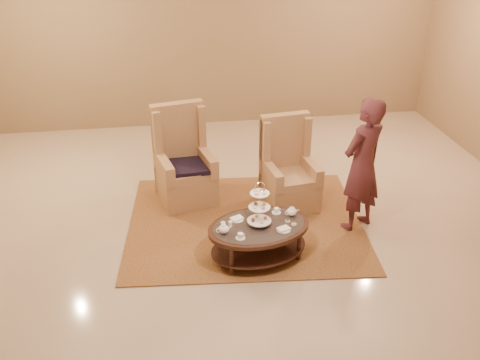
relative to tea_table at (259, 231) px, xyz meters
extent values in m
plane|color=#C5AD92|center=(-0.07, 0.32, -0.36)|extent=(8.00, 8.00, 0.00)
cube|color=beige|center=(-0.07, 0.32, -0.36)|extent=(8.00, 8.00, 0.02)
cube|color=#8F734E|center=(-0.07, 4.32, 1.39)|extent=(8.00, 0.04, 3.50)
cube|color=olive|center=(-0.03, 0.77, -0.35)|extent=(3.15, 2.70, 0.02)
cylinder|color=black|center=(-0.35, -0.29, -0.17)|extent=(0.06, 0.06, 0.39)
cylinder|color=black|center=(0.44, -0.12, -0.17)|extent=(0.06, 0.06, 0.39)
cylinder|color=black|center=(-0.44, 0.12, -0.17)|extent=(0.06, 0.06, 0.39)
cylinder|color=black|center=(0.35, 0.29, -0.17)|extent=(0.06, 0.06, 0.39)
cylinder|color=white|center=(0.00, 0.00, 0.32)|extent=(0.01, 0.01, 0.48)
torus|color=white|center=(0.00, 0.00, 0.56)|extent=(0.12, 0.03, 0.12)
cylinder|color=white|center=(0.00, 0.00, 0.14)|extent=(0.32, 0.32, 0.01)
cylinder|color=white|center=(0.00, 0.00, 0.31)|extent=(0.29, 0.29, 0.01)
cylinder|color=white|center=(0.00, 0.00, 0.49)|extent=(0.25, 0.25, 0.01)
cylinder|color=#CF6E6A|center=(0.07, 0.02, 0.16)|extent=(0.05, 0.05, 0.03)
cylinder|color=#DCB46E|center=(-0.02, 0.07, 0.16)|extent=(0.05, 0.05, 0.03)
cylinder|color=brown|center=(-0.07, -0.02, 0.16)|extent=(0.05, 0.05, 0.03)
cylinder|color=beige|center=(0.02, -0.07, 0.16)|extent=(0.05, 0.05, 0.03)
ellipsoid|color=#DCB46E|center=(0.06, 0.03, 0.33)|extent=(0.05, 0.05, 0.03)
ellipsoid|color=brown|center=(-0.03, 0.06, 0.33)|extent=(0.05, 0.05, 0.03)
ellipsoid|color=beige|center=(-0.06, -0.03, 0.33)|extent=(0.05, 0.05, 0.03)
ellipsoid|color=#CF6E6A|center=(0.03, -0.06, 0.33)|extent=(0.05, 0.05, 0.03)
cube|color=brown|center=(0.04, 0.04, 0.50)|extent=(0.05, 0.04, 0.02)
cube|color=beige|center=(-0.04, 0.04, 0.50)|extent=(0.05, 0.04, 0.02)
cube|color=#CF6E6A|center=(-0.04, -0.04, 0.50)|extent=(0.05, 0.04, 0.02)
cube|color=#DCB46E|center=(0.04, -0.04, 0.50)|extent=(0.05, 0.04, 0.02)
ellipsoid|color=white|center=(-0.41, -0.11, 0.14)|extent=(0.14, 0.14, 0.09)
cylinder|color=white|center=(-0.41, -0.11, 0.18)|extent=(0.06, 0.06, 0.01)
sphere|color=white|center=(-0.41, -0.11, 0.20)|extent=(0.02, 0.02, 0.02)
cone|color=white|center=(-0.34, -0.09, 0.14)|extent=(0.07, 0.04, 0.05)
torus|color=white|center=(-0.47, -0.12, 0.14)|extent=(0.07, 0.03, 0.07)
ellipsoid|color=white|center=(0.41, 0.14, 0.14)|extent=(0.14, 0.14, 0.09)
cylinder|color=white|center=(0.41, 0.14, 0.18)|extent=(0.06, 0.06, 0.01)
sphere|color=white|center=(0.41, 0.14, 0.20)|extent=(0.02, 0.02, 0.02)
cone|color=white|center=(0.48, 0.15, 0.14)|extent=(0.07, 0.04, 0.05)
torus|color=white|center=(0.35, 0.12, 0.14)|extent=(0.07, 0.03, 0.07)
cylinder|color=white|center=(-0.25, -0.23, 0.09)|extent=(0.13, 0.13, 0.01)
cylinder|color=white|center=(-0.25, -0.23, 0.12)|extent=(0.07, 0.07, 0.05)
torus|color=white|center=(-0.21, -0.22, 0.12)|extent=(0.04, 0.01, 0.03)
cylinder|color=white|center=(0.25, 0.23, 0.09)|extent=(0.13, 0.13, 0.01)
cylinder|color=white|center=(0.25, 0.23, 0.12)|extent=(0.07, 0.07, 0.05)
torus|color=white|center=(0.28, 0.24, 0.12)|extent=(0.04, 0.01, 0.03)
cylinder|color=white|center=(-0.23, 0.15, 0.09)|extent=(0.18, 0.18, 0.01)
cube|color=white|center=(-0.23, 0.15, 0.10)|extent=(0.16, 0.14, 0.02)
cylinder|color=white|center=(0.25, -0.14, 0.09)|extent=(0.18, 0.18, 0.01)
cube|color=white|center=(0.25, -0.14, 0.10)|extent=(0.16, 0.14, 0.02)
cylinder|color=white|center=(-0.32, 0.03, 0.11)|extent=(0.05, 0.05, 0.06)
cylinder|color=white|center=(0.39, -0.06, 0.09)|extent=(0.06, 0.06, 0.01)
cylinder|color=#CF6E6A|center=(0.39, -0.06, 0.10)|extent=(0.05, 0.05, 0.01)
cylinder|color=white|center=(0.33, 0.02, 0.09)|extent=(0.06, 0.06, 0.01)
cylinder|color=brown|center=(0.33, 0.02, 0.10)|extent=(0.05, 0.05, 0.01)
cylinder|color=white|center=(-0.39, 0.09, 0.09)|extent=(0.06, 0.06, 0.01)
cylinder|color=beige|center=(-0.39, 0.09, 0.10)|extent=(0.05, 0.05, 0.01)
cube|color=#B07F52|center=(-0.73, 1.46, -0.15)|extent=(0.84, 0.84, 0.42)
cube|color=#B07F52|center=(-0.72, 1.41, 0.12)|extent=(0.72, 0.72, 0.10)
cube|color=#B07F52|center=(-0.80, 1.75, 0.30)|extent=(0.72, 0.29, 1.31)
cube|color=#B07F52|center=(-1.08, 1.64, 0.60)|extent=(0.15, 0.24, 0.60)
cube|color=#B07F52|center=(-0.49, 1.78, 0.60)|extent=(0.15, 0.24, 0.60)
cube|color=#B07F52|center=(-1.01, 1.35, 0.20)|extent=(0.26, 0.65, 0.26)
cube|color=#B07F52|center=(-0.44, 1.48, 0.20)|extent=(0.26, 0.65, 0.26)
cube|color=black|center=(-0.71, 1.38, 0.19)|extent=(0.59, 0.55, 0.06)
cube|color=#B07F52|center=(0.62, 1.10, -0.16)|extent=(0.73, 0.73, 0.39)
cube|color=#B07F52|center=(0.63, 1.06, 0.08)|extent=(0.62, 0.62, 0.09)
cube|color=#B07F52|center=(0.59, 1.37, 0.25)|extent=(0.67, 0.22, 1.22)
cube|color=#B07F52|center=(0.31, 1.30, 0.53)|extent=(0.12, 0.22, 0.56)
cube|color=#B07F52|center=(0.87, 1.37, 0.53)|extent=(0.12, 0.22, 0.56)
cube|color=#B07F52|center=(0.36, 1.02, 0.16)|extent=(0.19, 0.60, 0.24)
cube|color=#B07F52|center=(0.90, 1.09, 0.16)|extent=(0.19, 0.60, 0.24)
imported|color=#4F2127|center=(1.34, 0.48, 0.49)|extent=(0.74, 0.67, 1.70)
camera|label=1|loc=(-0.97, -4.97, 3.29)|focal=40.00mm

